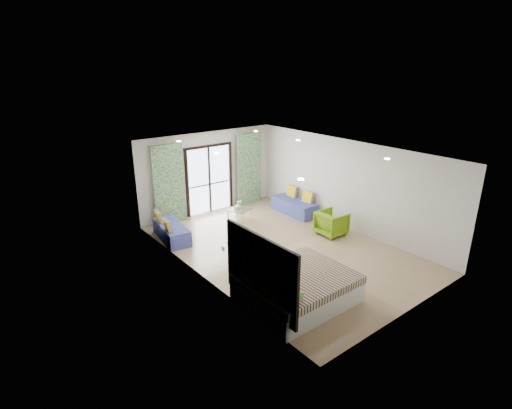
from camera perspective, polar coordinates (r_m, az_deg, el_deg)
floor at (r=10.99m, az=3.87°, el=-6.29°), size 5.00×7.50×0.01m
ceiling at (r=10.10m, az=4.22°, el=7.61°), size 5.00×7.50×0.01m
wall_back at (r=13.36m, az=-6.78°, el=4.56°), size 5.00×0.01×2.70m
wall_front at (r=8.29m, az=21.69°, el=-6.43°), size 5.00×0.01×2.70m
wall_left at (r=9.09m, az=-7.81°, el=-2.85°), size 0.01×7.50×2.70m
wall_right at (r=12.21m, az=12.83°, el=2.75°), size 0.01×7.50×2.70m
balcony_door at (r=13.36m, az=-6.70°, el=4.16°), size 1.76×0.08×2.28m
balcony_rail at (r=13.45m, az=-6.67°, el=2.90°), size 1.52×0.03×0.04m
curtain_left at (r=12.53m, az=-12.38°, el=2.74°), size 1.00×0.10×2.50m
curtain_right at (r=14.08m, az=-0.98°, el=5.06°), size 1.00×0.10×2.50m
downlight_a at (r=7.76m, az=6.41°, el=3.61°), size 0.12×0.12×0.02m
downlight_b at (r=9.87m, az=18.23°, el=6.22°), size 0.12×0.12×0.02m
downlight_c at (r=10.06m, az=-5.65°, el=7.34°), size 0.12×0.12×0.02m
downlight_d at (r=11.76m, az=6.05°, el=9.13°), size 0.12×0.12×0.02m
downlight_e at (r=11.76m, az=-10.98°, el=8.88°), size 0.12×0.12×0.02m
downlight_f at (r=13.25m, az=-0.03°, el=10.42°), size 0.12×0.12×0.02m
headboard at (r=7.68m, az=0.57°, el=-9.56°), size 0.06×2.10×1.50m
switch_plate at (r=8.58m, az=-4.72°, el=-6.33°), size 0.02×0.10×0.10m
bed at (r=8.61m, az=5.77°, el=-11.78°), size 2.23×1.82×0.77m
daybed_left at (r=11.67m, az=-12.04°, el=-3.75°), size 0.83×1.67×0.79m
daybed_right at (r=13.43m, az=5.55°, el=-0.20°), size 0.69×1.70×0.83m
coffee_table at (r=12.68m, az=-2.35°, el=-0.84°), size 0.80×0.80×0.71m
vase at (r=12.68m, az=-2.57°, el=-0.20°), size 0.20×0.21×0.18m
armchair at (r=11.89m, az=10.76°, el=-2.46°), size 0.73×0.78×0.78m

